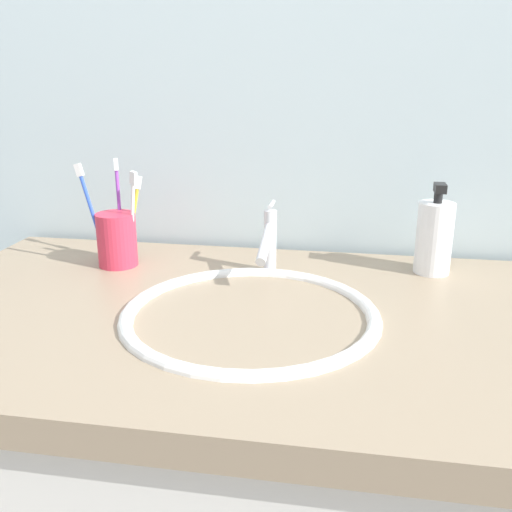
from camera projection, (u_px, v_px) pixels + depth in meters
tiled_wall_back at (284, 78)px, 1.16m from camera, size 2.38×0.04×2.40m
sink_basin at (253, 342)px, 0.91m from camera, size 0.41×0.41×0.13m
faucet at (271, 241)px, 1.06m from camera, size 0.02×0.16×0.13m
toothbrush_cup at (117, 240)px, 1.12m from camera, size 0.08×0.08×0.11m
toothbrush_white at (132, 212)px, 1.09m from camera, size 0.03×0.02×0.18m
toothbrush_purple at (119, 203)px, 1.13m from camera, size 0.02×0.04×0.20m
toothbrush_yellow at (134, 213)px, 1.12m from camera, size 0.04×0.02×0.17m
toothbrush_blue at (91, 208)px, 1.10m from camera, size 0.06×0.01×0.20m
soap_dispenser at (434, 237)px, 1.07m from camera, size 0.07×0.07×0.17m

